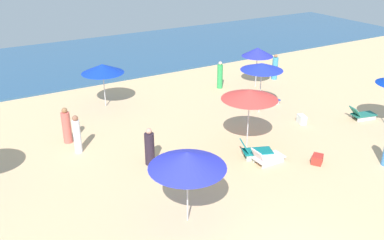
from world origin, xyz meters
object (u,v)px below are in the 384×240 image
(lounge_chair_1_0, at_px, (255,151))
(cooler_box_0, at_px, (317,159))
(lounge_chair_6_0, at_px, (362,114))
(beachgoer_2, at_px, (67,126))
(umbrella_1, at_px, (250,95))
(umbrella_3, at_px, (103,69))
(lounge_chair_7_0, at_px, (267,101))
(umbrella_5, at_px, (187,160))
(beachgoer_5, at_px, (275,68))
(beachgoer_4, at_px, (150,148))
(cooler_box_1, at_px, (302,119))
(umbrella_7, at_px, (262,67))
(beachgoer_0, at_px, (77,135))
(umbrella_2, at_px, (258,52))
(beachgoer_6, at_px, (220,76))

(lounge_chair_1_0, relative_size, cooler_box_0, 2.88)
(lounge_chair_6_0, bearing_deg, beachgoer_2, 83.32)
(umbrella_1, xyz_separation_m, umbrella_3, (-3.57, 7.56, -0.35))
(lounge_chair_6_0, relative_size, lounge_chair_7_0, 1.00)
(lounge_chair_1_0, distance_m, lounge_chair_6_0, 6.95)
(umbrella_5, bearing_deg, cooler_box_0, 5.21)
(beachgoer_5, relative_size, cooler_box_0, 3.17)
(umbrella_3, distance_m, umbrella_5, 10.70)
(umbrella_5, relative_size, beachgoer_2, 1.52)
(umbrella_1, height_order, beachgoer_4, umbrella_1)
(umbrella_3, relative_size, lounge_chair_6_0, 1.63)
(umbrella_1, bearing_deg, cooler_box_1, 10.14)
(umbrella_7, relative_size, beachgoer_0, 1.56)
(cooler_box_0, bearing_deg, beachgoer_2, 105.49)
(beachgoer_2, bearing_deg, lounge_chair_1_0, -102.63)
(umbrella_1, bearing_deg, lounge_chair_1_0, -106.36)
(umbrella_2, xyz_separation_m, lounge_chair_6_0, (1.49, -6.45, -1.86))
(lounge_chair_6_0, bearing_deg, lounge_chair_7_0, 50.17)
(cooler_box_0, bearing_deg, umbrella_5, 151.19)
(umbrella_5, bearing_deg, umbrella_3, 84.08)
(beachgoer_2, distance_m, beachgoer_5, 13.70)
(umbrella_2, bearing_deg, umbrella_7, -125.64)
(umbrella_1, bearing_deg, cooler_box_0, -57.82)
(beachgoer_6, bearing_deg, beachgoer_5, 123.92)
(lounge_chair_7_0, distance_m, beachgoer_6, 3.63)
(umbrella_5, relative_size, beachgoer_4, 1.59)
(lounge_chair_6_0, height_order, cooler_box_0, lounge_chair_6_0)
(umbrella_3, xyz_separation_m, beachgoer_6, (6.78, -0.67, -1.30))
(umbrella_7, bearing_deg, lounge_chair_1_0, -130.56)
(beachgoer_2, relative_size, cooler_box_1, 3.22)
(umbrella_3, height_order, beachgoer_2, umbrella_3)
(umbrella_3, relative_size, beachgoer_4, 1.47)
(beachgoer_0, bearing_deg, beachgoer_5, 126.48)
(umbrella_1, bearing_deg, beachgoer_6, 65.01)
(beachgoer_6, bearing_deg, lounge_chair_7_0, 48.93)
(lounge_chair_7_0, height_order, cooler_box_0, lounge_chair_7_0)
(beachgoer_2, xyz_separation_m, cooler_box_1, (10.22, -3.66, -0.55))
(lounge_chair_1_0, xyz_separation_m, lounge_chair_6_0, (6.94, 0.43, -0.04))
(beachgoer_4, height_order, beachgoer_6, beachgoer_6)
(lounge_chair_7_0, bearing_deg, cooler_box_0, 153.94)
(umbrella_1, height_order, umbrella_7, umbrella_1)
(umbrella_7, relative_size, cooler_box_1, 5.13)
(lounge_chair_7_0, xyz_separation_m, beachgoer_2, (-10.28, 0.98, 0.52))
(lounge_chair_6_0, distance_m, beachgoer_2, 13.97)
(umbrella_2, distance_m, lounge_chair_7_0, 3.53)
(lounge_chair_6_0, height_order, beachgoer_5, beachgoer_5)
(umbrella_1, distance_m, beachgoer_6, 7.78)
(umbrella_1, xyz_separation_m, umbrella_5, (-4.68, -3.08, -0.20))
(beachgoer_0, relative_size, beachgoer_6, 1.04)
(beachgoer_6, bearing_deg, beachgoer_4, -11.61)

